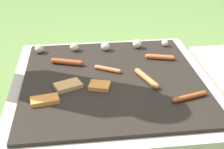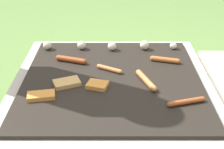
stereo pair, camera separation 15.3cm
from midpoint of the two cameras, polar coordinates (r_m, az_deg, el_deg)
name	(u,v)px [view 2 (the right image)]	position (r m, az deg, el deg)	size (l,w,h in m)	color
ground_plane	(112,136)	(1.75, 2.54, -11.26)	(14.00, 14.00, 0.00)	#608442
grill	(112,109)	(1.64, 2.68, -6.39)	(0.98, 0.98, 0.37)	#B2AA9E
sausage_mid_right	(71,60)	(1.68, -4.93, 2.65)	(0.17, 0.08, 0.03)	#93421E
sausage_back_left	(146,80)	(1.51, 9.14, -1.10)	(0.09, 0.19, 0.03)	#C6753D
sausage_front_left	(109,69)	(1.59, 2.25, 0.96)	(0.13, 0.08, 0.02)	#C6753D
sausage_front_center	(165,60)	(1.72, 12.18, 2.61)	(0.16, 0.06, 0.03)	#B7602D
sausage_back_right	(186,101)	(1.40, 16.51, -4.85)	(0.17, 0.06, 0.02)	#A34C23
bread_slice_right	(41,96)	(1.40, -9.80, -3.94)	(0.13, 0.08, 0.02)	#D18438
bread_slice_center	(97,85)	(1.46, 0.31, -2.00)	(0.11, 0.10, 0.02)	#D18438
bread_slice_left	(67,83)	(1.48, -5.35, -1.61)	(0.14, 0.12, 0.02)	tan
mushroom_row	(107,45)	(1.82, 1.49, 5.29)	(0.78, 0.06, 0.05)	beige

